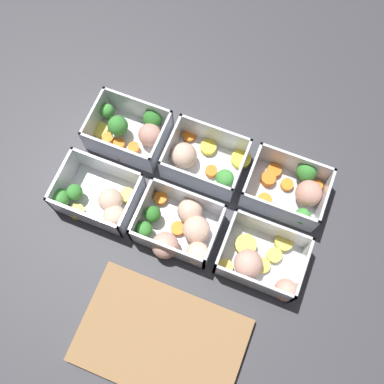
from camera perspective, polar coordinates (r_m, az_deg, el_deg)
The scene contains 8 objects.
ground_plane at distance 0.87m, azimuth 0.00°, elevation -0.51°, with size 4.00×4.00×0.00m, color #38383D.
container_near_left at distance 0.87m, azimuth 12.82°, elevation 0.32°, with size 0.15×0.12×0.07m.
container_near_center at distance 0.87m, azimuth 1.37°, elevation 4.07°, with size 0.16×0.12×0.07m.
container_near_right at distance 0.90m, azimuth -7.65°, elevation 7.81°, with size 0.16×0.12×0.07m.
container_far_left at distance 0.82m, azimuth 8.64°, elevation -8.79°, with size 0.16×0.13×0.07m.
container_far_center at distance 0.82m, azimuth -1.50°, elevation -4.74°, with size 0.15×0.14×0.07m.
container_far_right at distance 0.86m, azimuth -11.91°, elevation -0.91°, with size 0.16×0.11×0.07m.
cutting_board at distance 0.82m, azimuth -3.95°, elevation -18.24°, with size 0.28×0.18×0.02m.
Camera 1 is at (-0.10, 0.26, 0.82)m, focal length 42.00 mm.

